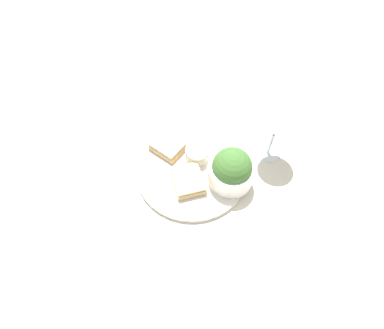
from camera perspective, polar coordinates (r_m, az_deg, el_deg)
The scene contains 8 objects.
ground_plane at distance 0.79m, azimuth 0.00°, elevation -1.37°, with size 4.00×4.00×0.00m, color beige.
dinner_plate at distance 0.78m, azimuth 0.00°, elevation -1.10°, with size 0.29×0.29×0.01m.
salad_bowl at distance 0.73m, azimuth 7.50°, elevation -1.01°, with size 0.11×0.11×0.10m.
sauce_ramekin at distance 0.78m, azimuth 0.97°, elevation 2.06°, with size 0.06×0.06×0.04m.
cheese_toast_near at distance 0.74m, azimuth -0.73°, elevation -3.08°, with size 0.11×0.11×0.03m.
cheese_toast_far at distance 0.80m, azimuth -4.64°, elevation 3.45°, with size 0.09×0.07×0.03m.
wine_glass at distance 0.76m, azimuth 15.94°, elevation 7.22°, with size 0.10×0.10×0.16m.
napkin at distance 0.92m, azimuth -4.39°, elevation 10.06°, with size 0.13×0.13×0.01m.
Camera 1 is at (0.29, -0.30, 0.66)m, focal length 28.00 mm.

